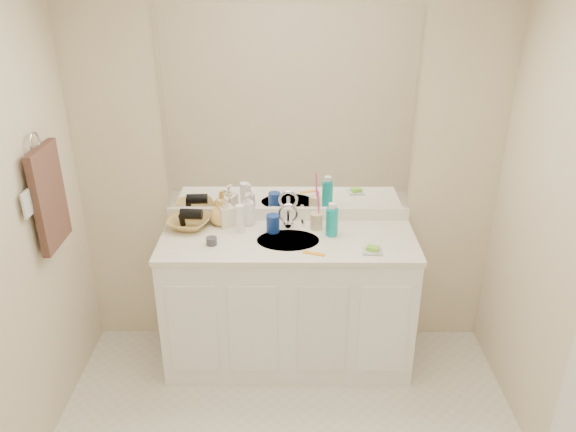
{
  "coord_description": "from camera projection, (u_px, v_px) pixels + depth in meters",
  "views": [
    {
      "loc": [
        0.01,
        -1.92,
        2.41
      ],
      "look_at": [
        0.0,
        0.97,
        1.05
      ],
      "focal_mm": 35.0,
      "sensor_mm": 36.0,
      "label": 1
    }
  ],
  "objects": [
    {
      "name": "hair_dryer",
      "position": [
        191.0,
        214.0,
        3.41
      ],
      "size": [
        0.14,
        0.07,
        0.07
      ],
      "primitive_type": "cylinder",
      "rotation": [
        0.0,
        1.57,
        -0.06
      ],
      "color": "black",
      "rests_on": "wicker_basket"
    },
    {
      "name": "hand_towel",
      "position": [
        49.0,
        197.0,
        2.93
      ],
      "size": [
        0.04,
        0.32,
        0.55
      ],
      "primitive_type": "cube",
      "color": "#34211B",
      "rests_on": "towel_ring"
    },
    {
      "name": "faucet",
      "position": [
        288.0,
        218.0,
        3.43
      ],
      "size": [
        0.02,
        0.02,
        0.11
      ],
      "primitive_type": "cylinder",
      "color": "silver",
      "rests_on": "countertop"
    },
    {
      "name": "soap_bottle_yellow",
      "position": [
        220.0,
        212.0,
        3.45
      ],
      "size": [
        0.16,
        0.16,
        0.16
      ],
      "primitive_type": "imported",
      "rotation": [
        0.0,
        0.0,
        0.33
      ],
      "color": "#F0BD5D",
      "rests_on": "countertop"
    },
    {
      "name": "tan_cup",
      "position": [
        316.0,
        221.0,
        3.41
      ],
      "size": [
        0.09,
        0.09,
        0.1
      ],
      "primitive_type": "cylinder",
      "rotation": [
        0.0,
        0.0,
        0.26
      ],
      "color": "beige",
      "rests_on": "countertop"
    },
    {
      "name": "soap_bottle_cream",
      "position": [
        226.0,
        212.0,
        3.43
      ],
      "size": [
        0.12,
        0.12,
        0.19
      ],
      "primitive_type": "imported",
      "rotation": [
        0.0,
        0.0,
        0.43
      ],
      "color": "#F9E6CB",
      "rests_on": "countertop"
    },
    {
      "name": "backsplash",
      "position": [
        288.0,
        214.0,
        3.53
      ],
      "size": [
        1.52,
        0.03,
        0.08
      ],
      "primitive_type": "cube",
      "color": "white",
      "rests_on": "countertop"
    },
    {
      "name": "wall_back",
      "position": [
        288.0,
        171.0,
        3.43
      ],
      "size": [
        2.6,
        0.02,
        2.4
      ],
      "primitive_type": "cube",
      "color": "beige",
      "rests_on": "floor"
    },
    {
      "name": "wicker_basket",
      "position": [
        189.0,
        223.0,
        3.43
      ],
      "size": [
        0.3,
        0.3,
        0.06
      ],
      "primitive_type": "imported",
      "rotation": [
        0.0,
        0.0,
        -0.2
      ],
      "color": "#AF8B46",
      "rests_on": "countertop"
    },
    {
      "name": "mirror",
      "position": [
        288.0,
        114.0,
        3.27
      ],
      "size": [
        1.48,
        0.01,
        1.2
      ],
      "primitive_type": "cube",
      "color": "white",
      "rests_on": "wall_back"
    },
    {
      "name": "extra_white_bottle",
      "position": [
        240.0,
        219.0,
        3.35
      ],
      "size": [
        0.06,
        0.06,
        0.18
      ],
      "primitive_type": "cylinder",
      "rotation": [
        0.0,
        0.0,
        0.1
      ],
      "color": "white",
      "rests_on": "countertop"
    },
    {
      "name": "soap_dish",
      "position": [
        372.0,
        251.0,
        3.16
      ],
      "size": [
        0.12,
        0.1,
        0.01
      ],
      "primitive_type": "cube",
      "rotation": [
        0.0,
        0.0,
        -0.09
      ],
      "color": "silver",
      "rests_on": "countertop"
    },
    {
      "name": "sink_basin",
      "position": [
        288.0,
        242.0,
        3.3
      ],
      "size": [
        0.37,
        0.37,
        0.02
      ],
      "primitive_type": "cylinder",
      "color": "#B9B6A2",
      "rests_on": "countertop"
    },
    {
      "name": "towel_ring",
      "position": [
        34.0,
        142.0,
        2.81
      ],
      "size": [
        0.01,
        0.11,
        0.11
      ],
      "primitive_type": "torus",
      "rotation": [
        0.0,
        1.57,
        0.0
      ],
      "color": "silver",
      "rests_on": "wall_left"
    },
    {
      "name": "countertop",
      "position": [
        288.0,
        241.0,
        3.32
      ],
      "size": [
        1.52,
        0.57,
        0.03
      ],
      "primitive_type": "cube",
      "color": "white",
      "rests_on": "vanity_cabinet"
    },
    {
      "name": "dark_jar",
      "position": [
        212.0,
        241.0,
        3.24
      ],
      "size": [
        0.07,
        0.07,
        0.04
      ],
      "primitive_type": "cylinder",
      "rotation": [
        0.0,
        0.0,
        -0.22
      ],
      "color": "#393840",
      "rests_on": "countertop"
    },
    {
      "name": "blue_mug",
      "position": [
        273.0,
        223.0,
        3.37
      ],
      "size": [
        0.09,
        0.09,
        0.11
      ],
      "primitive_type": "cylinder",
      "rotation": [
        0.0,
        0.0,
        -0.09
      ],
      "color": "navy",
      "rests_on": "countertop"
    },
    {
      "name": "vanity_cabinet",
      "position": [
        288.0,
        303.0,
        3.51
      ],
      "size": [
        1.5,
        0.55,
        0.85
      ],
      "primitive_type": "cube",
      "color": "white",
      "rests_on": "floor"
    },
    {
      "name": "mouthwash_bottle",
      "position": [
        332.0,
        222.0,
        3.32
      ],
      "size": [
        0.08,
        0.08,
        0.17
      ],
      "primitive_type": "cylinder",
      "rotation": [
        0.0,
        0.0,
        -0.09
      ],
      "color": "#0D9B9E",
      "rests_on": "countertop"
    },
    {
      "name": "switch_plate",
      "position": [
        27.0,
        204.0,
        2.73
      ],
      "size": [
        0.01,
        0.08,
        0.13
      ],
      "primitive_type": "cube",
      "color": "silver",
      "rests_on": "wall_left"
    },
    {
      "name": "orange_comb",
      "position": [
        314.0,
        253.0,
        3.14
      ],
      "size": [
        0.13,
        0.07,
        0.01
      ],
      "primitive_type": "cube",
      "rotation": [
        0.0,
        0.0,
        -0.35
      ],
      "color": "orange",
      "rests_on": "countertop"
    },
    {
      "name": "soap_bottle_white",
      "position": [
        248.0,
        209.0,
        3.44
      ],
      "size": [
        0.1,
        0.1,
        0.21
      ],
      "primitive_type": "imported",
      "rotation": [
        0.0,
        0.0,
        -0.29
      ],
      "color": "white",
      "rests_on": "countertop"
    },
    {
      "name": "green_soap",
      "position": [
        373.0,
        248.0,
        3.15
      ],
      "size": [
        0.08,
        0.07,
        0.02
      ],
      "primitive_type": "cube",
      "rotation": [
        0.0,
        0.0,
        -0.38
      ],
      "color": "#81D834",
      "rests_on": "soap_dish"
    },
    {
      "name": "toothbrush",
      "position": [
        319.0,
        206.0,
        3.37
      ],
      "size": [
        0.02,
        0.04,
        0.22
      ],
      "primitive_type": "cylinder",
      "rotation": [
        0.14,
        0.0,
        -0.35
      ],
      "color": "#FF43A3",
      "rests_on": "tan_cup"
    }
  ]
}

